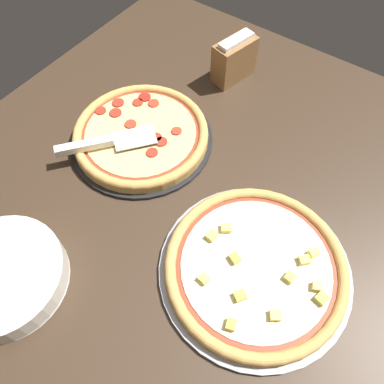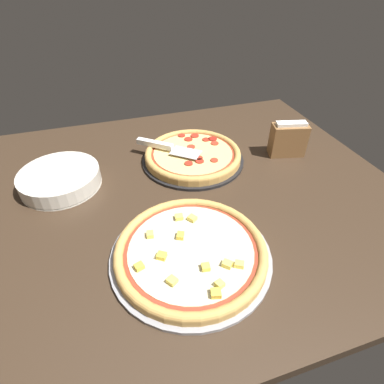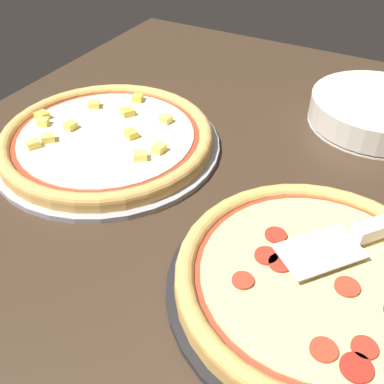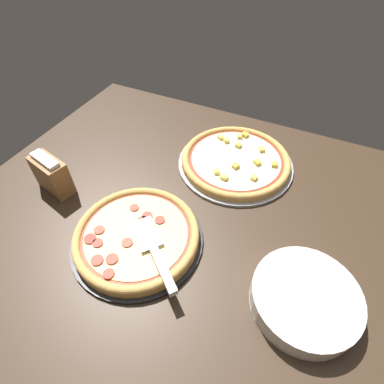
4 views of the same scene
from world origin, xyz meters
TOP-DOWN VIEW (x-y plane):
  - ground_plane at (0.00, 0.00)cm, footprint 141.43×118.41cm
  - pizza_pan_front at (-8.26, -15.79)cm, footprint 37.86×37.86cm
  - pizza_front at (-8.28, -15.82)cm, footprint 35.59×35.59cm
  - pizza_pan_back at (6.07, 27.39)cm, footprint 41.34×41.34cm
  - pizza_back at (6.08, 27.41)cm, footprint 38.85×38.85cm
  - serving_spatula at (2.41, -21.38)cm, footprint 22.17×19.26cm
  - plate_stack at (38.37, -14.21)cm, footprint 25.94×25.94cm
  - napkin_holder at (-43.91, -9.44)cm, footprint 14.06×9.04cm

SIDE VIEW (x-z plane):
  - ground_plane at x=0.00cm, z-range -3.60..0.00cm
  - pizza_pan_front at x=-8.26cm, z-range 0.00..1.00cm
  - pizza_pan_back at x=6.07cm, z-range 0.00..1.00cm
  - pizza_back at x=6.08cm, z-range 0.70..3.92cm
  - pizza_front at x=-8.28cm, z-range 1.02..4.37cm
  - plate_stack at x=38.37cm, z-range 0.00..5.60cm
  - serving_spatula at x=2.41cm, z-range 4.17..6.17cm
  - napkin_holder at x=-43.91cm, z-range -0.31..13.04cm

